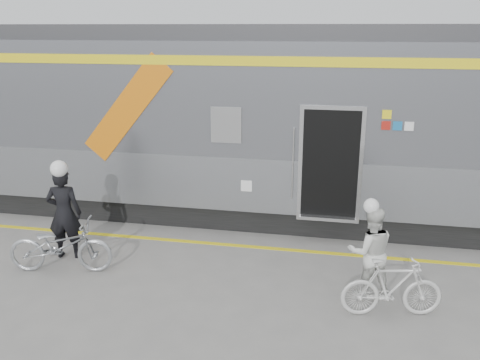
% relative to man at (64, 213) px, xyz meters
% --- Properties ---
extents(ground, '(90.00, 90.00, 0.00)m').
position_rel_man_xyz_m(ground, '(2.64, -1.09, -0.84)').
color(ground, slate).
rests_on(ground, ground).
extents(train, '(24.00, 3.17, 4.10)m').
position_rel_man_xyz_m(train, '(2.44, 3.11, 1.21)').
color(train, black).
rests_on(train, ground).
extents(safety_strip, '(24.00, 0.12, 0.01)m').
position_rel_man_xyz_m(safety_strip, '(2.64, 1.06, -0.84)').
color(safety_strip, yellow).
rests_on(safety_strip, ground).
extents(man, '(0.68, 0.51, 1.69)m').
position_rel_man_xyz_m(man, '(0.00, 0.00, 0.00)').
color(man, black).
rests_on(man, ground).
extents(bicycle_left, '(1.85, 0.93, 0.93)m').
position_rel_man_xyz_m(bicycle_left, '(0.20, -0.55, -0.38)').
color(bicycle_left, '#A6A9AD').
rests_on(bicycle_left, ground).
extents(woman, '(0.80, 0.68, 1.46)m').
position_rel_man_xyz_m(woman, '(5.34, -0.35, -0.11)').
color(woman, silver).
rests_on(woman, ground).
extents(bicycle_right, '(1.53, 0.69, 0.89)m').
position_rel_man_xyz_m(bicycle_right, '(5.64, -0.90, -0.40)').
color(bicycle_right, beige).
rests_on(bicycle_right, ground).
extents(helmet_man, '(0.29, 0.29, 0.29)m').
position_rel_man_xyz_m(helmet_man, '(0.00, 0.00, 0.99)').
color(helmet_man, white).
rests_on(helmet_man, man).
extents(helmet_woman, '(0.23, 0.23, 0.23)m').
position_rel_man_xyz_m(helmet_woman, '(5.34, -0.35, 0.74)').
color(helmet_woman, white).
rests_on(helmet_woman, woman).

